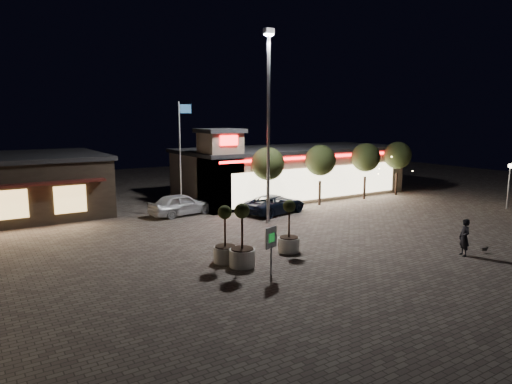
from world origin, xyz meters
TOP-DOWN VIEW (x-y plane):
  - ground at (0.00, 0.00)m, footprint 90.00×90.00m
  - retail_building at (9.51, 15.82)m, footprint 20.40×8.40m
  - floodlight_pole at (2.00, 8.00)m, footprint 0.60×0.40m
  - flagpole at (-1.90, 13.00)m, footprint 0.95×0.10m
  - lamp_post_east at (20.00, 2.00)m, footprint 0.36×0.36m
  - string_tree_a at (4.00, 11.00)m, footprint 2.42×2.42m
  - string_tree_b at (9.00, 11.00)m, footprint 2.42×2.42m
  - string_tree_c at (14.00, 11.00)m, footprint 2.42×2.42m
  - string_tree_d at (18.00, 11.00)m, footprint 2.42×2.42m
  - pickup_truck at (4.11, 10.22)m, footprint 5.38×3.35m
  - white_sedan at (-1.89, 13.33)m, footprint 4.86×2.44m
  - pedestrian at (6.24, -3.37)m, footprint 0.70×0.81m
  - dog at (7.58, -3.69)m, footprint 0.46×0.23m
  - planter_left at (-4.40, 2.23)m, footprint 1.13×1.13m
  - planter_mid at (-4.04, 1.23)m, footprint 1.23×1.23m
  - planter_right at (-0.78, 1.96)m, footprint 1.12×1.12m
  - valet_sign at (-3.62, -0.53)m, footprint 0.71×0.29m

SIDE VIEW (x-z plane):
  - ground at x=0.00m, z-range 0.00..0.00m
  - dog at x=7.58m, z-range 0.12..0.36m
  - pickup_truck at x=4.11m, z-range 0.00..1.39m
  - white_sedan at x=-1.89m, z-range 0.00..1.59m
  - planter_right at x=-0.78m, z-range -0.52..2.22m
  - planter_left at x=-4.40m, z-range -0.53..2.25m
  - planter_mid at x=-4.04m, z-range -0.58..2.44m
  - pedestrian at x=6.24m, z-range 0.00..1.89m
  - valet_sign at x=-3.62m, z-range 0.44..2.64m
  - retail_building at x=9.51m, z-range -0.84..5.26m
  - lamp_post_east at x=20.00m, z-range 0.72..4.20m
  - string_tree_a at x=4.00m, z-range 1.17..5.95m
  - string_tree_b at x=9.00m, z-range 1.17..5.95m
  - string_tree_c at x=14.00m, z-range 1.17..5.95m
  - string_tree_d at x=18.00m, z-range 1.17..5.95m
  - flagpole at x=-1.90m, z-range 0.74..8.74m
  - floodlight_pole at x=2.00m, z-range 0.83..13.21m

